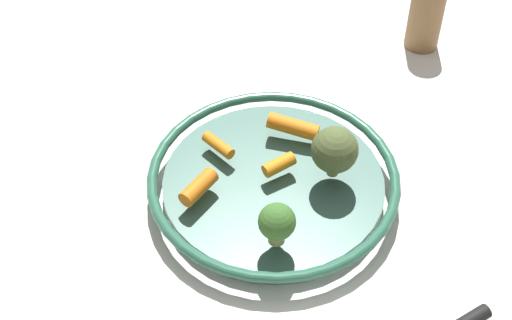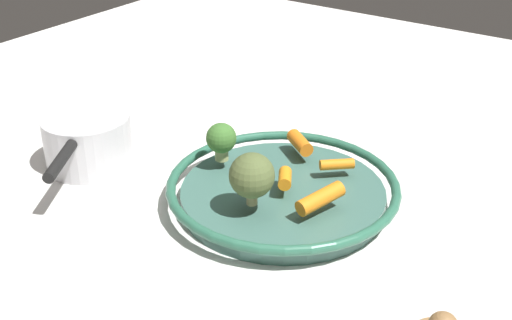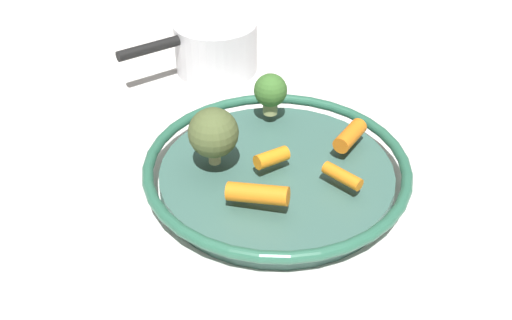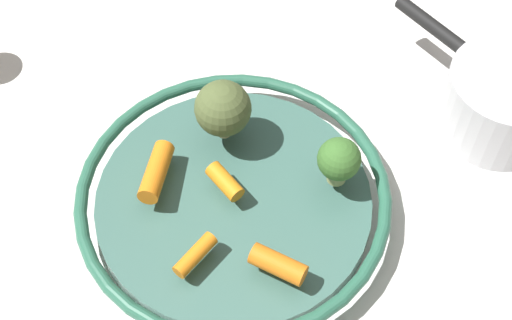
% 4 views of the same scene
% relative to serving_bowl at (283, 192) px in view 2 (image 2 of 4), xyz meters
% --- Properties ---
extents(ground_plane, '(1.85, 1.85, 0.00)m').
position_rel_serving_bowl_xyz_m(ground_plane, '(0.00, 0.00, -0.02)').
color(ground_plane, silver).
extents(serving_bowl, '(0.32, 0.32, 0.04)m').
position_rel_serving_bowl_xyz_m(serving_bowl, '(0.00, 0.00, 0.00)').
color(serving_bowl, '#3D665B').
rests_on(serving_bowl, ground_plane).
extents(baby_carrot_back, '(0.04, 0.05, 0.02)m').
position_rel_serving_bowl_xyz_m(baby_carrot_back, '(0.07, -0.04, 0.03)').
color(baby_carrot_back, orange).
rests_on(baby_carrot_back, serving_bowl).
extents(baby_carrot_center, '(0.07, 0.04, 0.03)m').
position_rel_serving_bowl_xyz_m(baby_carrot_center, '(-0.03, -0.07, 0.03)').
color(baby_carrot_center, orange).
rests_on(baby_carrot_center, serving_bowl).
extents(baby_carrot_right, '(0.05, 0.04, 0.02)m').
position_rel_serving_bowl_xyz_m(baby_carrot_right, '(-0.01, -0.01, 0.03)').
color(baby_carrot_right, orange).
rests_on(baby_carrot_right, serving_bowl).
extents(baby_carrot_left, '(0.05, 0.06, 0.02)m').
position_rel_serving_bowl_xyz_m(baby_carrot_left, '(0.09, 0.03, 0.03)').
color(baby_carrot_left, orange).
rests_on(baby_carrot_left, serving_bowl).
extents(broccoli_floret_large, '(0.06, 0.06, 0.07)m').
position_rel_serving_bowl_xyz_m(broccoli_floret_large, '(-0.07, -0.00, 0.06)').
color(broccoli_floret_large, tan).
rests_on(broccoli_floret_large, serving_bowl).
extents(broccoli_floret_small, '(0.04, 0.04, 0.06)m').
position_rel_serving_bowl_xyz_m(broccoli_floret_small, '(0.00, 0.11, 0.05)').
color(broccoli_floret_small, tan).
rests_on(broccoli_floret_small, serving_bowl).
extents(saucepan, '(0.21, 0.16, 0.08)m').
position_rel_serving_bowl_xyz_m(saucepan, '(-0.07, 0.31, 0.02)').
color(saucepan, silver).
rests_on(saucepan, ground_plane).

